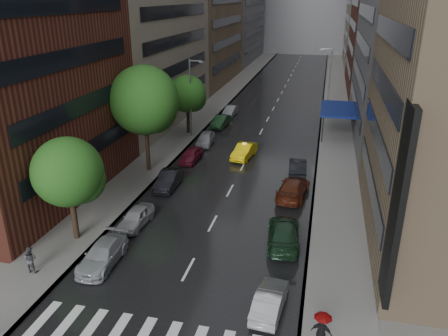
{
  "coord_description": "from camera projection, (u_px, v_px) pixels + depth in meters",
  "views": [
    {
      "loc": [
        7.34,
        -17.68,
        15.83
      ],
      "look_at": [
        0.0,
        13.71,
        3.0
      ],
      "focal_mm": 35.0,
      "sensor_mm": 36.0,
      "label": 1
    }
  ],
  "objects": [
    {
      "name": "sidewalk_left",
      "position": [
        221.0,
        99.0,
        70.52
      ],
      "size": [
        4.0,
        140.0,
        0.15
      ],
      "primitive_type": "cube",
      "color": "gray",
      "rests_on": "ground"
    },
    {
      "name": "tree_mid",
      "position": [
        144.0,
        100.0,
        39.55
      ],
      "size": [
        6.33,
        6.33,
        10.09
      ],
      "color": "#382619",
      "rests_on": "ground"
    },
    {
      "name": "street_lamp_right",
      "position": [
        329.0,
        79.0,
        60.67
      ],
      "size": [
        1.74,
        0.22,
        9.0
      ],
      "color": "gray",
      "rests_on": "sidewalk_right"
    },
    {
      "name": "sidewalk_right",
      "position": [
        335.0,
        105.0,
        66.71
      ],
      "size": [
        4.0,
        140.0,
        0.15
      ],
      "primitive_type": "cube",
      "color": "gray",
      "rests_on": "ground"
    },
    {
      "name": "tree_near",
      "position": [
        68.0,
        172.0,
        28.47
      ],
      "size": [
        4.64,
        4.64,
        7.39
      ],
      "color": "#382619",
      "rests_on": "ground"
    },
    {
      "name": "road",
      "position": [
        276.0,
        103.0,
        68.64
      ],
      "size": [
        14.0,
        140.0,
        0.01
      ],
      "primitive_type": "cube",
      "color": "black",
      "rests_on": "ground"
    },
    {
      "name": "parked_cars_left",
      "position": [
        187.0,
        159.0,
        43.14
      ],
      "size": [
        2.02,
        41.94,
        1.46
      ],
      "color": "#9B9EA3",
      "rests_on": "ground"
    },
    {
      "name": "ped_red_umbrella",
      "position": [
        322.0,
        328.0,
        20.41
      ],
      "size": [
        1.09,
        0.82,
        2.01
      ],
      "color": "black",
      "rests_on": "sidewalk_right"
    },
    {
      "name": "parked_cars_right",
      "position": [
        289.0,
        207.0,
        33.3
      ],
      "size": [
        2.75,
        23.97,
        1.57
      ],
      "color": "#9B9CA0",
      "rests_on": "ground"
    },
    {
      "name": "ped_black_umbrella",
      "position": [
        29.0,
        254.0,
        26.13
      ],
      "size": [
        0.96,
        0.98,
        2.09
      ],
      "color": "#48484C",
      "rests_on": "sidewalk_left"
    },
    {
      "name": "tree_far",
      "position": [
        187.0,
        94.0,
        51.76
      ],
      "size": [
        4.47,
        4.47,
        7.12
      ],
      "color": "#382619",
      "rests_on": "ground"
    },
    {
      "name": "street_lamp_left",
      "position": [
        191.0,
        96.0,
        50.37
      ],
      "size": [
        1.74,
        0.22,
        9.0
      ],
      "color": "gray",
      "rests_on": "sidewalk_left"
    },
    {
      "name": "awning",
      "position": [
        338.0,
        109.0,
        52.01
      ],
      "size": [
        4.0,
        8.0,
        3.12
      ],
      "color": "navy",
      "rests_on": "sidewalk_right"
    },
    {
      "name": "ground",
      "position": [
        166.0,
        312.0,
        23.41
      ],
      "size": [
        220.0,
        220.0,
        0.0
      ],
      "primitive_type": "plane",
      "color": "gray",
      "rests_on": "ground"
    },
    {
      "name": "buildings_right",
      "position": [
        385.0,
        0.0,
        65.97
      ],
      "size": [
        8.05,
        109.1,
        36.0
      ],
      "color": "#937A5B",
      "rests_on": "ground"
    },
    {
      "name": "taxi",
      "position": [
        244.0,
        151.0,
        45.24
      ],
      "size": [
        2.22,
        4.67,
        1.48
      ],
      "primitive_type": "imported",
      "rotation": [
        0.0,
        0.0,
        -0.15
      ],
      "color": "yellow",
      "rests_on": "ground"
    }
  ]
}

